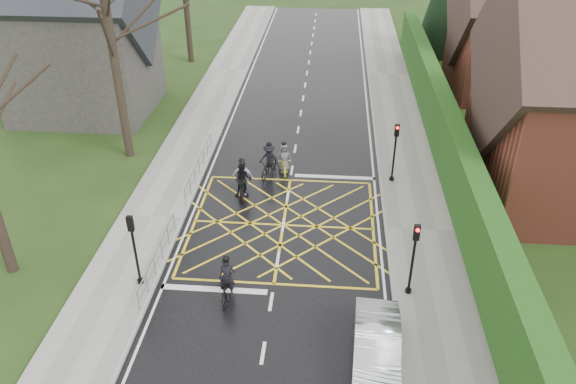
# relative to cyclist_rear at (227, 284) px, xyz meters

# --- Properties ---
(ground) EXTENTS (120.00, 120.00, 0.00)m
(ground) POSITION_rel_cyclist_rear_xyz_m (1.65, 4.83, -0.60)
(ground) COLOR black
(ground) RESTS_ON ground
(road) EXTENTS (9.00, 80.00, 0.01)m
(road) POSITION_rel_cyclist_rear_xyz_m (1.65, 4.83, -0.60)
(road) COLOR black
(road) RESTS_ON ground
(sidewalk_right) EXTENTS (3.00, 80.00, 0.15)m
(sidewalk_right) POSITION_rel_cyclist_rear_xyz_m (7.65, 4.83, -0.53)
(sidewalk_right) COLOR gray
(sidewalk_right) RESTS_ON ground
(sidewalk_left) EXTENTS (3.00, 80.00, 0.15)m
(sidewalk_left) POSITION_rel_cyclist_rear_xyz_m (-4.35, 4.83, -0.53)
(sidewalk_left) COLOR gray
(sidewalk_left) RESTS_ON ground
(stone_wall) EXTENTS (0.50, 38.00, 0.70)m
(stone_wall) POSITION_rel_cyclist_rear_xyz_m (9.40, 10.83, -0.25)
(stone_wall) COLOR slate
(stone_wall) RESTS_ON ground
(hedge) EXTENTS (0.90, 38.00, 2.80)m
(hedge) POSITION_rel_cyclist_rear_xyz_m (9.40, 10.83, 1.50)
(hedge) COLOR #13340E
(hedge) RESTS_ON stone_wall
(house_far) EXTENTS (9.80, 8.80, 10.30)m
(house_far) POSITION_rel_cyclist_rear_xyz_m (16.40, 22.83, 3.76)
(house_far) COLOR brown
(house_far) RESTS_ON ground
(church) EXTENTS (8.80, 7.80, 11.00)m
(church) POSITION_rel_cyclist_rear_xyz_m (-11.89, 16.83, 4.32)
(church) COLOR #2D2B28
(church) RESTS_ON ground
(tree_near) EXTENTS (9.24, 9.24, 11.44)m
(tree_near) POSITION_rel_cyclist_rear_xyz_m (-7.35, 10.83, 7.31)
(tree_near) COLOR black
(tree_near) RESTS_ON ground
(railing_south) EXTENTS (0.05, 5.04, 1.03)m
(railing_south) POSITION_rel_cyclist_rear_xyz_m (-3.00, 1.33, 0.18)
(railing_south) COLOR slate
(railing_south) RESTS_ON ground
(railing_north) EXTENTS (0.05, 6.04, 1.03)m
(railing_north) POSITION_rel_cyclist_rear_xyz_m (-3.00, 8.83, 0.18)
(railing_north) COLOR slate
(railing_north) RESTS_ON ground
(traffic_light_ne) EXTENTS (0.24, 0.31, 3.21)m
(traffic_light_ne) POSITION_rel_cyclist_rear_xyz_m (6.75, 9.03, 1.06)
(traffic_light_ne) COLOR black
(traffic_light_ne) RESTS_ON ground
(traffic_light_se) EXTENTS (0.24, 0.31, 3.21)m
(traffic_light_se) POSITION_rel_cyclist_rear_xyz_m (6.75, 0.63, 1.06)
(traffic_light_se) COLOR black
(traffic_light_se) RESTS_ON ground
(traffic_light_sw) EXTENTS (0.24, 0.31, 3.21)m
(traffic_light_sw) POSITION_rel_cyclist_rear_xyz_m (-3.45, 0.34, 1.06)
(traffic_light_sw) COLOR black
(traffic_light_sw) RESTS_ON ground
(cyclist_rear) EXTENTS (0.73, 1.93, 1.86)m
(cyclist_rear) POSITION_rel_cyclist_rear_xyz_m (0.00, 0.00, 0.00)
(cyclist_rear) COLOR black
(cyclist_rear) RESTS_ON ground
(cyclist_back) EXTENTS (0.92, 1.96, 1.92)m
(cyclist_back) POSITION_rel_cyclist_rear_xyz_m (-0.47, 7.08, 0.12)
(cyclist_back) COLOR black
(cyclist_back) RESTS_ON ground
(cyclist_mid) EXTENTS (1.21, 1.99, 1.83)m
(cyclist_mid) POSITION_rel_cyclist_rear_xyz_m (0.53, 9.36, 0.07)
(cyclist_mid) COLOR black
(cyclist_mid) RESTS_ON ground
(cyclist_front) EXTENTS (1.07, 1.96, 1.94)m
(cyclist_front) POSITION_rel_cyclist_rear_xyz_m (-0.55, 7.31, 0.11)
(cyclist_front) COLOR black
(cyclist_front) RESTS_ON ground
(cyclist_lead) EXTENTS (0.94, 1.83, 1.70)m
(cyclist_lead) POSITION_rel_cyclist_rear_xyz_m (1.25, 9.71, -0.01)
(cyclist_lead) COLOR gold
(cyclist_lead) RESTS_ON ground
(car) EXTENTS (1.67, 4.28, 1.39)m
(car) POSITION_rel_cyclist_rear_xyz_m (5.35, -2.84, 0.09)
(car) COLOR #B5B7BC
(car) RESTS_ON ground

